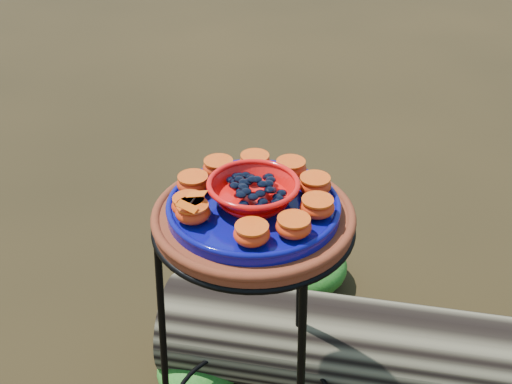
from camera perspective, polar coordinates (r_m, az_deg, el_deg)
The scene contains 19 objects.
plant_stand at distance 1.50m, azimuth -0.19°, elevation -13.95°, with size 0.44×0.44×0.70m, color black, non-canonical shape.
terracotta_saucer at distance 1.26m, azimuth -0.22°, elevation -2.43°, with size 0.39×0.39×0.03m, color #4E260F.
cobalt_plate at distance 1.25m, azimuth -0.23°, elevation -1.41°, with size 0.34×0.34×0.02m, color #07134B.
red_bowl at distance 1.23m, azimuth -0.23°, elevation -0.07°, with size 0.17×0.17×0.05m, color red, non-canonical shape.
glass_gems at distance 1.21m, azimuth -0.23°, elevation 1.31°, with size 0.13×0.13×0.02m, color black, non-canonical shape.
orange_half_0 at distance 1.19m, azimuth -5.64°, elevation -1.82°, with size 0.07×0.07×0.04m, color #A62B00.
orange_half_1 at distance 1.13m, azimuth -0.38°, elevation -3.76°, with size 0.07×0.07×0.04m, color #A62B00.
orange_half_2 at distance 1.15m, azimuth 3.36°, elevation -3.08°, with size 0.07×0.07×0.04m, color #A62B00.
orange_half_3 at distance 1.20m, azimuth 5.46°, elevation -1.35°, with size 0.07×0.07×0.04m, color #A62B00.
orange_half_4 at distance 1.27m, azimuth 5.25°, elevation 0.62°, with size 0.07×0.07×0.04m, color #A62B00.
orange_half_5 at distance 1.32m, azimuth 3.10°, elevation 2.09°, with size 0.07×0.07×0.04m, color #A62B00.
orange_half_6 at distance 1.34m, azimuth -0.10°, elevation 2.65°, with size 0.07×0.07×0.04m, color #A62B00.
orange_half_7 at distance 1.32m, azimuth -3.35°, elevation 2.16°, with size 0.07×0.07×0.04m, color #A62B00.
orange_half_8 at distance 1.27m, azimuth -5.60°, elevation 0.73°, with size 0.07×0.07×0.04m, color #A62B00.
orange_half_9 at distance 1.21m, azimuth -5.98°, elevation -1.22°, with size 0.07×0.07×0.04m, color #A62B00.
butterfly at distance 1.17m, azimuth -5.70°, elevation -0.81°, with size 0.08×0.05×0.01m, color #DB4C09, non-canonical shape.
driftwood_log at distance 1.83m, azimuth 15.72°, elevation -14.16°, with size 1.49×0.39×0.28m, color black, non-canonical shape.
foliage_left at distance 1.87m, azimuth -5.25°, elevation -15.37°, with size 0.23×0.23×0.11m, color #145411.
foliage_back at distance 2.17m, azimuth 3.95°, elevation -6.35°, with size 0.32×0.32×0.16m, color #145411.
Camera 1 is at (0.57, -0.86, 1.44)m, focal length 45.00 mm.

